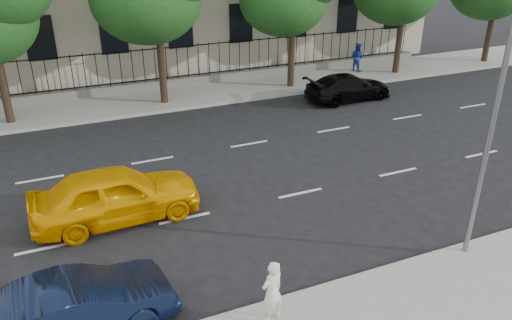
% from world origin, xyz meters
% --- Properties ---
extents(ground, '(120.00, 120.00, 0.00)m').
position_xyz_m(ground, '(0.00, 0.00, 0.00)').
color(ground, black).
rests_on(ground, ground).
extents(near_sidewalk, '(60.00, 4.00, 0.15)m').
position_xyz_m(near_sidewalk, '(0.00, -4.00, 0.07)').
color(near_sidewalk, gray).
rests_on(near_sidewalk, ground).
extents(far_sidewalk, '(60.00, 4.00, 0.15)m').
position_xyz_m(far_sidewalk, '(0.00, 14.00, 0.07)').
color(far_sidewalk, gray).
rests_on(far_sidewalk, ground).
extents(lane_markings, '(49.60, 4.62, 0.01)m').
position_xyz_m(lane_markings, '(0.00, 4.75, 0.01)').
color(lane_markings, silver).
rests_on(lane_markings, ground).
extents(iron_fence, '(30.00, 0.50, 2.20)m').
position_xyz_m(iron_fence, '(0.00, 15.70, 0.65)').
color(iron_fence, slate).
rests_on(iron_fence, far_sidewalk).
extents(street_light, '(0.25, 3.32, 8.05)m').
position_xyz_m(street_light, '(2.50, -1.77, 5.15)').
color(street_light, slate).
rests_on(street_light, near_sidewalk).
extents(yellow_taxi, '(5.03, 2.15, 1.69)m').
position_xyz_m(yellow_taxi, '(-5.85, 3.28, 0.85)').
color(yellow_taxi, '#F9A901').
rests_on(yellow_taxi, ground).
extents(navy_sedan, '(4.42, 2.01, 1.41)m').
position_xyz_m(navy_sedan, '(-7.43, -1.20, 0.70)').
color(navy_sedan, black).
rests_on(navy_sedan, ground).
extents(black_sedan, '(4.64, 2.00, 1.33)m').
position_xyz_m(black_sedan, '(6.81, 10.28, 0.67)').
color(black_sedan, black).
rests_on(black_sedan, ground).
extents(woman_near, '(0.65, 0.53, 1.56)m').
position_xyz_m(woman_near, '(-3.42, -2.61, 0.93)').
color(woman_near, white).
rests_on(woman_near, near_sidewalk).
extents(pedestrian_far, '(0.90, 0.99, 1.65)m').
position_xyz_m(pedestrian_far, '(10.02, 14.40, 0.97)').
color(pedestrian_far, navy).
rests_on(pedestrian_far, far_sidewalk).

